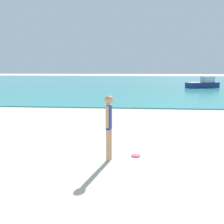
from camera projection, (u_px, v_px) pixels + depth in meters
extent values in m
cube|color=teal|center=(133.00, 82.00, 45.30)|extent=(160.00, 60.00, 0.06)
cylinder|color=tan|center=(110.00, 144.00, 7.05)|extent=(0.11, 0.11, 0.82)
cylinder|color=tan|center=(108.00, 146.00, 6.91)|extent=(0.11, 0.11, 0.82)
cube|color=#233899|center=(109.00, 117.00, 6.86)|extent=(0.14, 0.21, 0.62)
sphere|color=tan|center=(109.00, 100.00, 6.79)|extent=(0.22, 0.22, 0.22)
cylinder|color=tan|center=(110.00, 115.00, 7.00)|extent=(0.08, 0.08, 0.55)
cylinder|color=tan|center=(107.00, 117.00, 6.71)|extent=(0.08, 0.08, 0.55)
cylinder|color=#E51E4C|center=(136.00, 156.00, 7.35)|extent=(0.23, 0.23, 0.03)
cube|color=navy|center=(202.00, 85.00, 31.32)|extent=(4.05, 2.84, 0.62)
cube|color=silver|center=(208.00, 79.00, 31.45)|extent=(1.64, 1.40, 0.70)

